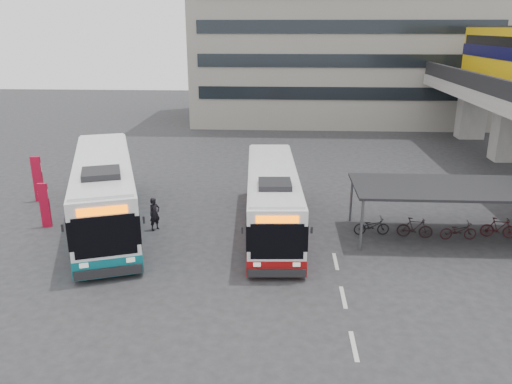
{
  "coord_description": "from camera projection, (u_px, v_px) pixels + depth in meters",
  "views": [
    {
      "loc": [
        0.14,
        -19.56,
        9.59
      ],
      "look_at": [
        -1.11,
        3.28,
        2.0
      ],
      "focal_mm": 35.0,
      "sensor_mm": 36.0,
      "label": 1
    }
  ],
  "objects": [
    {
      "name": "sign_totem_mid",
      "position": [
        45.0,
        205.0,
        24.82
      ],
      "size": [
        0.5,
        0.22,
        2.29
      ],
      "rotation": [
        0.0,
        0.0,
        0.16
      ],
      "color": "#B20A29",
      "rests_on": "ground"
    },
    {
      "name": "road_markings",
      "position": [
        343.0,
        297.0,
        18.59
      ],
      "size": [
        0.15,
        7.6,
        0.01
      ],
      "color": "beige",
      "rests_on": "ground"
    },
    {
      "name": "bus_main",
      "position": [
        272.0,
        199.0,
        24.55
      ],
      "size": [
        3.04,
        11.22,
        3.28
      ],
      "rotation": [
        0.0,
        0.0,
        0.06
      ],
      "color": "white",
      "rests_on": "ground"
    },
    {
      "name": "bike_shelter",
      "position": [
        459.0,
        207.0,
        23.49
      ],
      "size": [
        10.0,
        4.0,
        2.54
      ],
      "color": "#595B60",
      "rests_on": "ground"
    },
    {
      "name": "sign_totem_north",
      "position": [
        38.0,
        178.0,
        28.5
      ],
      "size": [
        0.57,
        0.23,
        2.64
      ],
      "rotation": [
        0.0,
        0.0,
        0.13
      ],
      "color": "#B20A29",
      "rests_on": "ground"
    },
    {
      "name": "bus_teal",
      "position": [
        105.0,
        192.0,
        24.93
      ],
      "size": [
        6.74,
        12.8,
        3.73
      ],
      "rotation": [
        0.0,
        0.0,
        0.34
      ],
      "color": "white",
      "rests_on": "ground"
    },
    {
      "name": "pedestrian",
      "position": [
        155.0,
        214.0,
        24.56
      ],
      "size": [
        0.68,
        0.72,
        1.65
      ],
      "primitive_type": "imported",
      "rotation": [
        0.0,
        0.0,
        0.89
      ],
      "color": "black",
      "rests_on": "ground"
    },
    {
      "name": "ground",
      "position": [
        277.0,
        260.0,
        21.57
      ],
      "size": [
        120.0,
        120.0,
        0.0
      ],
      "primitive_type": "plane",
      "color": "#28282B",
      "rests_on": "ground"
    }
  ]
}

